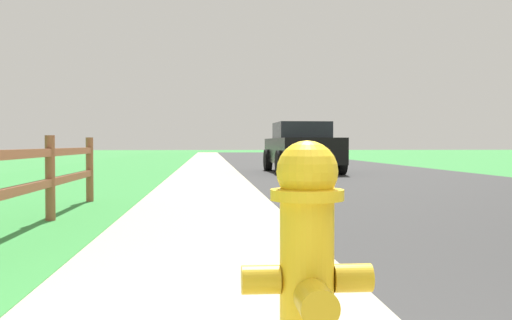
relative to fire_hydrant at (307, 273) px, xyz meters
The scene contains 6 objects.
ground_plane 24.29m from the fire_hydrant, 88.50° to the left, with size 120.00×120.00×0.00m, color #37893E.
road_asphalt 26.61m from the fire_hydrant, 81.05° to the left, with size 7.00×66.00×0.01m, color #2F2F2F.
curb_concrete 26.39m from the fire_hydrant, 95.14° to the left, with size 6.00×66.00×0.01m, color #BCB192.
grass_verge 26.56m from the fire_hydrant, 98.36° to the left, with size 5.00×66.00×0.00m, color #37893E.
fire_hydrant is the anchor object (origin of this frame).
parked_suv_black 16.18m from the fire_hydrant, 80.88° to the left, with size 2.09×4.36×1.55m.
Camera 1 is at (-0.96, -1.14, 0.88)m, focal length 41.10 mm.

